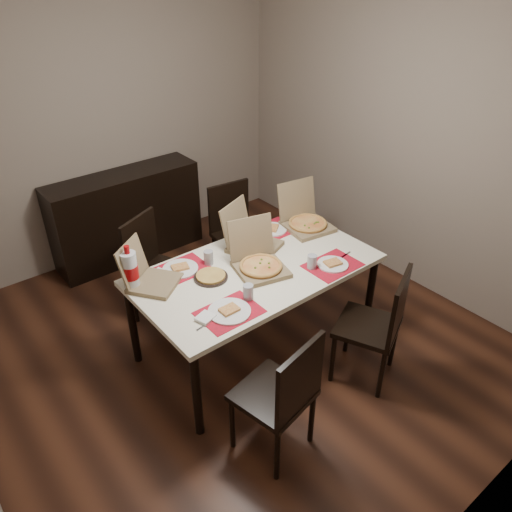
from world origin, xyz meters
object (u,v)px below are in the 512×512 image
Objects in this scene: soda_bottle at (130,271)px; dining_table at (256,275)px; chair_near_right at (378,323)px; pizza_box_center at (259,263)px; chair_near_left at (283,393)px; dip_bowl at (249,252)px; chair_far_left at (154,264)px; chair_far_right at (235,228)px; sideboard at (127,216)px.

dining_table is at bearing -22.27° from soda_bottle.
pizza_box_center reaches higher than chair_near_right.
chair_near_left reaches higher than dip_bowl.
dining_table is 0.96m from chair_far_left.
chair_far_right is at bearing 88.70° from chair_near_right.
soda_bottle is (-1.32, -0.58, 0.38)m from chair_far_right.
chair_near_left is at bearing -118.65° from dip_bowl.
pizza_box_center reaches higher than chair_far_left.
dining_table is (0.14, -1.91, 0.23)m from sideboard.
dining_table is 5.32× the size of soda_bottle.
chair_far_right reaches higher than dining_table.
sideboard reaches higher than dip_bowl.
pizza_box_center is at bearing 119.93° from chair_near_right.
chair_far_left is 0.86m from dip_bowl.
dining_table is at bearing -64.25° from chair_far_left.
soda_bottle is (-0.91, 0.15, 0.13)m from dip_bowl.
dip_bowl is (-0.38, 1.01, 0.25)m from chair_near_right.
dining_table is 0.13m from pizza_box_center.
dining_table is at bearing -85.83° from sideboard.
chair_near_left is 7.60× the size of dip_bowl.
dip_bowl is 0.36× the size of soda_bottle.
chair_near_left reaches higher than sideboard.
chair_far_left is at bearing 50.74° from soda_bottle.
sideboard is 1.98m from pizza_box_center.
soda_bottle reaches higher than sideboard.
dip_bowl is at bearing -82.82° from sideboard.
chair_far_right is at bearing 60.50° from dip_bowl.
chair_far_left is at bearing 115.00° from pizza_box_center.
chair_far_right reaches higher than sideboard.
chair_near_left and chair_near_right have the same top height.
soda_bottle is (-0.32, 1.22, 0.38)m from chair_near_left.
sideboard is 1.61× the size of chair_near_left.
chair_far_right is 2.75× the size of soda_bottle.
soda_bottle is (-0.42, -0.51, 0.38)m from chair_far_left.
sideboard is 2.79m from chair_near_right.
dining_table is 1.06m from chair_far_right.
chair_near_right is (0.59, -2.73, 0.06)m from sideboard.
dining_table is 0.92m from soda_bottle.
dip_bowl is at bearing 70.97° from pizza_box_center.
chair_near_right is at bearing -77.74° from sideboard.
dining_table is 1.94× the size of chair_near_right.
dip_bowl is (0.58, 1.07, 0.25)m from chair_near_left.
chair_near_left reaches higher than dining_table.
chair_far_right is at bearing 23.73° from soda_bottle.
soda_bottle is (-0.83, 0.37, 0.09)m from pizza_box_center.
sideboard is at bearing 75.53° from chair_far_left.
soda_bottle is at bearing 157.73° from dining_table.
chair_far_left reaches higher than dining_table.
chair_near_right reaches higher than sideboard.
chair_near_right is at bearing -62.63° from chair_far_left.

